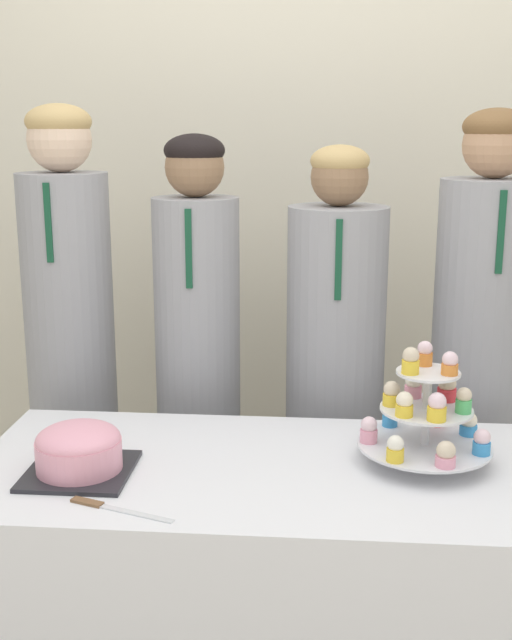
# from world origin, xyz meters

# --- Properties ---
(wall_back) EXTENTS (9.00, 0.06, 2.70)m
(wall_back) POSITION_xyz_m (0.00, 1.56, 1.35)
(wall_back) COLOR beige
(wall_back) RESTS_ON ground_plane
(table) EXTENTS (1.38, 0.65, 0.74)m
(table) POSITION_xyz_m (0.00, 0.33, 0.37)
(table) COLOR white
(table) RESTS_ON ground_plane
(round_cake) EXTENTS (0.23, 0.23, 0.12)m
(round_cake) POSITION_xyz_m (-0.43, 0.25, 0.79)
(round_cake) COLOR #232328
(round_cake) RESTS_ON table
(cake_knife) EXTENTS (0.23, 0.10, 0.01)m
(cake_knife) POSITION_xyz_m (-0.32, 0.09, 0.74)
(cake_knife) COLOR silver
(cake_knife) RESTS_ON table
(cupcake_stand) EXTENTS (0.31, 0.31, 0.28)m
(cupcake_stand) POSITION_xyz_m (0.36, 0.38, 0.86)
(cupcake_stand) COLOR silver
(cupcake_stand) RESTS_ON table
(student_0) EXTENTS (0.27, 0.27, 1.57)m
(student_0) POSITION_xyz_m (-0.64, 0.90, 0.76)
(student_0) COLOR #939399
(student_0) RESTS_ON ground_plane
(student_1) EXTENTS (0.25, 0.26, 1.48)m
(student_1) POSITION_xyz_m (-0.25, 0.90, 0.72)
(student_1) COLOR #939399
(student_1) RESTS_ON ground_plane
(student_2) EXTENTS (0.29, 0.29, 1.45)m
(student_2) POSITION_xyz_m (0.16, 0.90, 0.69)
(student_2) COLOR #939399
(student_2) RESTS_ON ground_plane
(student_3) EXTENTS (0.29, 0.29, 1.55)m
(student_3) POSITION_xyz_m (0.58, 0.90, 0.74)
(student_3) COLOR #939399
(student_3) RESTS_ON ground_plane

